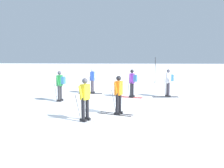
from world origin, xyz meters
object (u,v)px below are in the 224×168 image
object	(u,v)px
skier_purple	(132,82)
skier_green	(60,84)
skier_orange	(118,94)
skier_white	(169,82)
skier_blue	(92,80)
skier_yellow	(85,98)
trail_marker_pole	(155,71)

from	to	relation	value
skier_purple	skier_green	bearing A→B (deg)	-158.65
skier_orange	skier_green	bearing A→B (deg)	137.38
skier_white	skier_green	bearing A→B (deg)	-163.18
skier_blue	skier_white	size ratio (longest dim) A/B	1.00
skier_yellow	skier_blue	bearing A→B (deg)	95.19
skier_yellow	skier_green	xyz separation A→B (m)	(-2.07, 4.31, 0.04)
skier_yellow	trail_marker_pole	xyz separation A→B (m)	(4.14, 13.79, 0.24)
skier_yellow	skier_blue	world-z (taller)	same
skier_green	skier_white	xyz separation A→B (m)	(6.24, 1.89, 0.00)
skier_blue	skier_orange	bearing A→B (deg)	-72.50
skier_yellow	skier_purple	world-z (taller)	same
skier_orange	skier_purple	bearing A→B (deg)	81.56
trail_marker_pole	skier_blue	bearing A→B (deg)	-126.95
skier_green	trail_marker_pole	world-z (taller)	trail_marker_pole
skier_purple	skier_green	world-z (taller)	same
skier_purple	skier_orange	bearing A→B (deg)	-98.44
skier_white	trail_marker_pole	size ratio (longest dim) A/B	0.74
skier_orange	skier_yellow	bearing A→B (deg)	-135.66
skier_yellow	skier_blue	size ratio (longest dim) A/B	1.00
skier_purple	skier_blue	size ratio (longest dim) A/B	1.00
skier_blue	skier_orange	xyz separation A→B (m)	(1.94, -6.16, -0.00)
skier_purple	skier_white	bearing A→B (deg)	8.04
skier_green	trail_marker_pole	xyz separation A→B (m)	(6.20, 9.48, 0.21)
skier_white	trail_marker_pole	xyz separation A→B (m)	(-0.04, 7.60, 0.21)
skier_yellow	skier_blue	distance (m)	7.43
skier_green	skier_orange	size ratio (longest dim) A/B	1.00
skier_yellow	skier_purple	distance (m)	6.20
skier_blue	skier_yellow	bearing A→B (deg)	-84.81
skier_yellow	skier_purple	xyz separation A→B (m)	(1.96, 5.88, 0.04)
skier_white	skier_purple	bearing A→B (deg)	-171.96
skier_blue	skier_green	bearing A→B (deg)	-114.32
skier_green	skier_white	distance (m)	6.52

